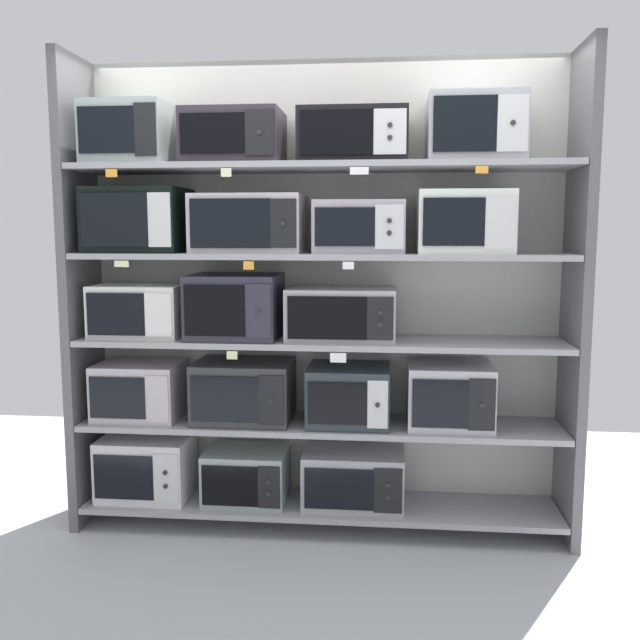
{
  "coord_description": "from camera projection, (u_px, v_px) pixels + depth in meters",
  "views": [
    {
      "loc": [
        0.36,
        -3.63,
        1.62
      ],
      "look_at": [
        0.0,
        0.0,
        1.14
      ],
      "focal_mm": 39.08,
      "sensor_mm": 36.0,
      "label": 1
    }
  ],
  "objects": [
    {
      "name": "microwave_17",
      "position": [
        474.0,
        129.0,
        3.47
      ],
      "size": [
        0.47,
        0.41,
        0.33
      ],
      "color": "#A1A3AA",
      "rests_on": "shelf_4"
    },
    {
      "name": "price_tag_6",
      "position": [
        226.0,
        172.0,
        3.4
      ],
      "size": [
        0.05,
        0.0,
        0.04
      ],
      "primitive_type": "cube",
      "color": "beige"
    },
    {
      "name": "microwave_13",
      "position": [
        464.0,
        222.0,
        3.53
      ],
      "size": [
        0.47,
        0.42,
        0.32
      ],
      "color": "silver",
      "rests_on": "shelf_3"
    },
    {
      "name": "price_tag_8",
      "position": [
        482.0,
        170.0,
        3.28
      ],
      "size": [
        0.06,
        0.0,
        0.03
      ],
      "primitive_type": "cube",
      "color": "orange"
    },
    {
      "name": "microwave_5",
      "position": [
        349.0,
        395.0,
        3.71
      ],
      "size": [
        0.43,
        0.4,
        0.31
      ],
      "color": "#293339",
      "rests_on": "shelf_1"
    },
    {
      "name": "back_panel",
      "position": [
        324.0,
        293.0,
        3.9
      ],
      "size": [
        2.76,
        0.04,
        2.52
      ],
      "primitive_type": "cube",
      "color": "beige",
      "rests_on": "ground"
    },
    {
      "name": "microwave_8",
      "position": [
        235.0,
        306.0,
        3.71
      ],
      "size": [
        0.47,
        0.44,
        0.34
      ],
      "color": "#2B2835",
      "rests_on": "shelf_2"
    },
    {
      "name": "microwave_3",
      "position": [
        140.0,
        390.0,
        3.82
      ],
      "size": [
        0.45,
        0.38,
        0.31
      ],
      "color": "#BEB0B9",
      "rests_on": "shelf_1"
    },
    {
      "name": "price_tag_2",
      "position": [
        121.0,
        264.0,
        3.51
      ],
      "size": [
        0.07,
        0.0,
        0.03
      ],
      "primitive_type": "cube",
      "color": "beige"
    },
    {
      "name": "microwave_10",
      "position": [
        139.0,
        220.0,
        3.7
      ],
      "size": [
        0.5,
        0.42,
        0.34
      ],
      "color": "black",
      "rests_on": "shelf_3"
    },
    {
      "name": "shelf_2",
      "position": [
        320.0,
        341.0,
        3.69
      ],
      "size": [
        2.56,
        0.44,
        0.03
      ],
      "primitive_type": "cube",
      "color": "#99999E"
    },
    {
      "name": "microwave_1",
      "position": [
        246.0,
        475.0,
        3.82
      ],
      "size": [
        0.44,
        0.36,
        0.28
      ],
      "color": "#98A7A1",
      "rests_on": "shelf_0"
    },
    {
      "name": "microwave_12",
      "position": [
        360.0,
        227.0,
        3.59
      ],
      "size": [
        0.46,
        0.41,
        0.27
      ],
      "color": "#A49BAB",
      "rests_on": "shelf_3"
    },
    {
      "name": "microwave_4",
      "position": [
        244.0,
        391.0,
        3.76
      ],
      "size": [
        0.52,
        0.41,
        0.32
      ],
      "color": "#2F3031",
      "rests_on": "shelf_1"
    },
    {
      "name": "price_tag_4",
      "position": [
        348.0,
        266.0,
        3.4
      ],
      "size": [
        0.06,
        0.0,
        0.04
      ],
      "primitive_type": "cube",
      "color": "white"
    },
    {
      "name": "ground",
      "position": [
        296.0,
        631.0,
        2.84
      ],
      "size": [
        6.56,
        6.0,
        0.02
      ],
      "primitive_type": "cube",
      "color": "#B2B7BC"
    },
    {
      "name": "upright_left",
      "position": [
        81.0,
        295.0,
        3.79
      ],
      "size": [
        0.05,
        0.44,
        2.52
      ],
      "primitive_type": "cube",
      "color": "#5B5B5E",
      "rests_on": "ground"
    },
    {
      "name": "microwave_0",
      "position": [
        146.0,
        467.0,
        3.88
      ],
      "size": [
        0.49,
        0.37,
        0.34
      ],
      "color": "silver",
      "rests_on": "shelf_0"
    },
    {
      "name": "price_tag_0",
      "position": [
        232.0,
        355.0,
        3.51
      ],
      "size": [
        0.06,
        0.0,
        0.04
      ],
      "primitive_type": "cube",
      "color": "beige"
    },
    {
      "name": "microwave_2",
      "position": [
        354.0,
        478.0,
        3.77
      ],
      "size": [
        0.54,
        0.37,
        0.3
      ],
      "color": "#A4A3AC",
      "rests_on": "shelf_0"
    },
    {
      "name": "shelf_3",
      "position": [
        320.0,
        256.0,
        3.63
      ],
      "size": [
        2.56,
        0.44,
        0.03
      ],
      "primitive_type": "cube",
      "color": "#99999E"
    },
    {
      "name": "microwave_11",
      "position": [
        249.0,
        224.0,
        3.64
      ],
      "size": [
        0.57,
        0.4,
        0.3
      ],
      "color": "#BAB1B6",
      "rests_on": "shelf_3"
    },
    {
      "name": "microwave_15",
      "position": [
        234.0,
        138.0,
        3.59
      ],
      "size": [
        0.5,
        0.39,
        0.27
      ],
      "color": "#2F262F",
      "rests_on": "shelf_4"
    },
    {
      "name": "shelf_4",
      "position": [
        320.0,
        167.0,
        3.57
      ],
      "size": [
        2.56,
        0.44,
        0.03
      ],
      "primitive_type": "cube",
      "color": "#99999E"
    },
    {
      "name": "microwave_7",
      "position": [
        140.0,
        310.0,
        3.76
      ],
      "size": [
        0.48,
        0.36,
        0.28
      ],
      "color": "silver",
      "rests_on": "shelf_2"
    },
    {
      "name": "shelf_1",
      "position": [
        320.0,
        424.0,
        3.75
      ],
      "size": [
        2.56,
        0.44,
        0.03
      ],
      "primitive_type": "cube",
      "color": "#99999E"
    },
    {
      "name": "price_tag_1",
      "position": [
        338.0,
        358.0,
        3.46
      ],
      "size": [
        0.08,
        0.0,
        0.05
      ],
      "primitive_type": "cube",
      "color": "white"
    },
    {
      "name": "price_tag_3",
      "position": [
        249.0,
        265.0,
        3.45
      ],
      "size": [
        0.05,
        0.0,
        0.04
      ],
      "primitive_type": "cube",
      "color": "orange"
    },
    {
      "name": "price_tag_5",
      "position": [
        111.0,
        173.0,
        3.45
      ],
      "size": [
        0.06,
        0.0,
        0.04
      ],
      "primitive_type": "cube",
      "color": "orange"
    },
    {
      "name": "shelf_0",
      "position": [
        320.0,
        505.0,
        3.81
      ],
      "size": [
        2.56,
        0.44,
        0.03
      ],
      "primitive_type": "cube",
      "color": "#99999E",
      "rests_on": "ground"
    },
    {
      "name": "price_tag_7",
      "position": [
        359.0,
        171.0,
        3.33
      ],
      "size": [
        0.09,
        0.0,
        0.04
      ],
      "primitive_type": "cube",
      "color": "white"
    },
    {
      "name": "microwave_9",
      "position": [
        341.0,
        314.0,
        3.66
      ],
      "size": [
        0.56,
        0.38,
        0.27
      ],
      "color": "#A5A6AC",
      "rests_on": "shelf_2"
    },
    {
      "name": "microwave_14",
      "position": [
        129.0,
        134.0,
        3.64
      ],
      "size": [
        0.43,
        0.37,
        0.32
      ],
      "color": "#98A5A1",
      "rests_on": "shelf_4"
    },
    {
      "name": "microwave_16",
      "position": [
        353.0,
        137.0,
        3.53
      ],
      "size": [
        0.55,
        0.38,
        0.27
      ],
      "color": "black",
      "rests_on": "shelf_4"
    },
    {
      "name": "upright_right",
      "position": [
        576.0,
        300.0,
        3.53
      ],
      "size": [
        0.05,
        0.44,
        2.52
      ],
      "primitive_type": "cube",
      "color": "#5B5B5E",
      "rests_on": "ground"
    },
    {
      "name": "microwave_6",
      "position": [
        449.0,
        395.0,
        3.65
      ],
      "size": [
        0.44,
        0.4,
        0.33
      ],
      "color": "#B4B3B8",
      "rests_on": "shelf_1"
    }
  ]
}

